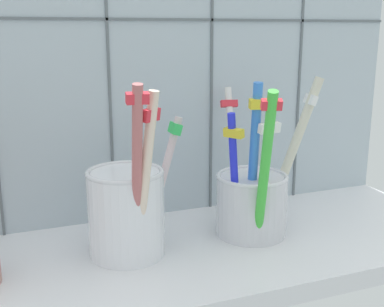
% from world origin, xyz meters
% --- Properties ---
extents(counter_slab, '(0.64, 0.22, 0.02)m').
position_xyz_m(counter_slab, '(0.00, 0.00, 0.01)').
color(counter_slab, silver).
rests_on(counter_slab, ground).
extents(tile_wall_back, '(0.64, 0.02, 0.45)m').
position_xyz_m(tile_wall_back, '(0.00, 0.12, 0.23)').
color(tile_wall_back, '#B2C1CC').
rests_on(tile_wall_back, ground).
extents(toothbrush_cup_left, '(0.10, 0.10, 0.18)m').
position_xyz_m(toothbrush_cup_left, '(-0.07, 0.01, 0.07)').
color(toothbrush_cup_left, white).
rests_on(toothbrush_cup_left, counter_slab).
extents(toothbrush_cup_right, '(0.13, 0.18, 0.18)m').
position_xyz_m(toothbrush_cup_right, '(0.07, 0.01, 0.07)').
color(toothbrush_cup_right, silver).
rests_on(toothbrush_cup_right, counter_slab).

